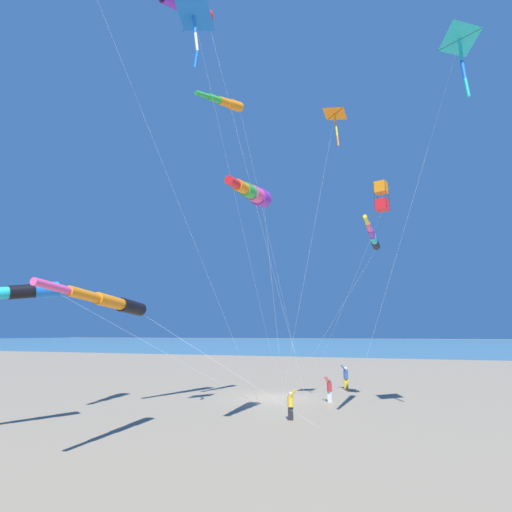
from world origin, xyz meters
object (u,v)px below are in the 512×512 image
object	(u,v)px
kite_delta_teal_far_right	(459,40)
kite_delta_small_distant	(335,115)
person_adult_flyer	(346,376)
kite_windsock_checkered_midright	(253,193)
person_child_grey_jacket	(291,403)
kite_windsock_long_streamer_left	(14,292)
kite_windsock_orange_high_right	(373,238)
kite_box_purple_drifting	(381,196)
kite_windsock_rainbow_low_near	(112,302)
kite_windsock_yellow_midlevel	(226,103)
person_child_green_jacket	(329,388)
kite_windsock_long_streamer_right	(177,3)
kite_delta_striped_overhead	(193,17)

from	to	relation	value
kite_delta_teal_far_right	kite_delta_small_distant	world-z (taller)	kite_delta_teal_far_right
person_adult_flyer	kite_windsock_checkered_midright	world-z (taller)	kite_windsock_checkered_midright
person_child_grey_jacket	kite_windsock_long_streamer_left	distance (m)	13.18
kite_windsock_orange_high_right	kite_windsock_checkered_midright	distance (m)	7.08
kite_delta_teal_far_right	kite_box_purple_drifting	xyz separation A→B (m)	(-5.13, -3.93, -5.40)
kite_windsock_rainbow_low_near	kite_windsock_yellow_midlevel	bearing A→B (deg)	165.73
person_child_green_jacket	kite_box_purple_drifting	xyz separation A→B (m)	(1.51, 3.67, 11.11)
kite_windsock_long_streamer_right	kite_windsock_orange_high_right	bearing A→B (deg)	126.91
person_child_grey_jacket	kite_delta_striped_overhead	bearing A→B (deg)	-28.72
kite_windsock_long_streamer_right	kite_delta_striped_overhead	bearing A→B (deg)	62.16
kite_delta_teal_far_right	kite_windsock_long_streamer_left	world-z (taller)	kite_delta_teal_far_right
person_child_grey_jacket	kite_windsock_long_streamer_right	xyz separation A→B (m)	(4.61, -4.24, 19.23)
kite_delta_teal_far_right	person_child_grey_jacket	bearing A→B (deg)	-96.28
kite_windsock_long_streamer_right	kite_delta_small_distant	distance (m)	9.75
person_child_grey_jacket	kite_delta_teal_far_right	xyz separation A→B (m)	(0.94, 8.52, 16.52)
kite_windsock_long_streamer_right	kite_delta_striped_overhead	xyz separation A→B (m)	(0.70, 1.33, -1.77)
person_child_green_jacket	kite_delta_striped_overhead	world-z (taller)	kite_delta_striped_overhead
kite_windsock_rainbow_low_near	kite_box_purple_drifting	xyz separation A→B (m)	(-11.04, 9.70, 6.72)
person_child_green_jacket	kite_delta_teal_far_right	world-z (taller)	kite_delta_teal_far_right
kite_windsock_long_streamer_right	kite_windsock_rainbow_low_near	size ratio (longest dim) A/B	2.20
person_adult_flyer	kite_delta_teal_far_right	size ratio (longest dim) A/B	0.10
kite_windsock_long_streamer_left	kite_windsock_long_streamer_right	bearing A→B (deg)	110.95
kite_windsock_orange_high_right	kite_box_purple_drifting	world-z (taller)	kite_box_purple_drifting
kite_delta_striped_overhead	kite_delta_teal_far_right	bearing A→B (deg)	110.94
kite_windsock_rainbow_low_near	kite_windsock_checkered_midright	bearing A→B (deg)	127.87
kite_box_purple_drifting	kite_windsock_orange_high_right	bearing A→B (deg)	-11.08
kite_delta_small_distant	kite_windsock_long_streamer_left	bearing A→B (deg)	-57.52
kite_delta_small_distant	person_adult_flyer	bearing A→B (deg)	-173.00
person_child_grey_jacket	kite_delta_small_distant	distance (m)	15.33
kite_windsock_orange_high_right	kite_windsock_rainbow_low_near	bearing A→B (deg)	-47.27
kite_box_purple_drifting	kite_windsock_long_streamer_left	distance (m)	19.40
person_child_green_jacket	kite_windsock_checkered_midright	bearing A→B (deg)	-10.02
kite_windsock_long_streamer_right	kite_windsock_long_streamer_left	bearing A→B (deg)	-69.05
kite_windsock_orange_high_right	kite_windsock_rainbow_low_near	world-z (taller)	kite_windsock_orange_high_right
person_adult_flyer	kite_windsock_rainbow_low_near	size ratio (longest dim) A/B	0.18
person_adult_flyer	kite_windsock_long_streamer_left	xyz separation A→B (m)	(18.75, -11.25, 4.77)
person_adult_flyer	kite_windsock_orange_high_right	bearing A→B (deg)	16.09
kite_box_purple_drifting	kite_windsock_checkered_midright	xyz separation A→B (m)	(7.61, -5.29, -1.76)
kite_windsock_orange_high_right	kite_windsock_long_streamer_left	bearing A→B (deg)	-59.08
kite_delta_teal_far_right	kite_delta_small_distant	bearing A→B (deg)	-108.99
person_adult_flyer	kite_windsock_orange_high_right	world-z (taller)	kite_windsock_orange_high_right
kite_windsock_checkered_midright	person_child_grey_jacket	bearing A→B (deg)	168.47
kite_windsock_checkered_midright	kite_windsock_yellow_midlevel	bearing A→B (deg)	-138.40
kite_windsock_long_streamer_right	kite_delta_teal_far_right	world-z (taller)	kite_windsock_long_streamer_right
person_child_grey_jacket	kite_windsock_long_streamer_left	bearing A→B (deg)	-55.87
person_child_green_jacket	kite_windsock_orange_high_right	size ratio (longest dim) A/B	0.15
person_adult_flyer	kite_windsock_long_streamer_right	xyz separation A→B (m)	(16.50, -5.38, 19.06)
person_child_green_jacket	kite_windsock_rainbow_low_near	xyz separation A→B (m)	(12.55, -6.03, 4.39)
kite_windsock_long_streamer_left	person_child_grey_jacket	bearing A→B (deg)	124.13
kite_windsock_rainbow_low_near	kite_delta_small_distant	size ratio (longest dim) A/B	0.59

